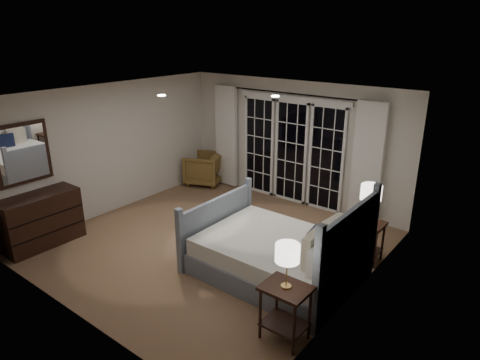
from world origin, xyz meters
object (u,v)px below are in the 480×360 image
Objects in this scene: nightstand_left at (285,304)px; armchair at (204,169)px; lamp_right at (371,193)px; nightstand_right at (366,235)px; dresser at (41,220)px; bed at (278,255)px; lamp_left at (287,254)px.

armchair is (-4.32, 3.34, -0.10)m from nightstand_left.
armchair is (-4.35, 1.02, -0.77)m from lamp_right.
nightstand_right is 0.71m from lamp_right.
lamp_right is (0.02, 2.32, 0.67)m from nightstand_left.
nightstand_left is 0.88× the size of armchair.
armchair is 0.63× the size of dresser.
nightstand_left is at bearing 6.77° from dresser.
bed reaches higher than nightstand_right.
nightstand_left is 0.66m from lamp_left.
bed is at bearing 24.12° from dresser.
lamp_right is at bearing 89.45° from nightstand_left.
nightstand_left is 0.56× the size of dresser.
nightstand_left is 5.46m from armchair.
lamp_right is at bearing -153.43° from nightstand_right.
lamp_left is at bearing -90.55° from lamp_right.
bed is 4.27× the size of lamp_left.
lamp_left is (-0.02, -2.32, 0.70)m from nightstand_right.
lamp_right is 0.76× the size of armchair.
armchair reaches higher than nightstand_left.
bed is 1.67m from lamp_right.
dresser is (-0.13, -3.86, 0.08)m from armchair.
dresser is (-4.48, -2.84, -0.69)m from lamp_right.
lamp_right reaches higher than dresser.
nightstand_left is at bearing -90.55° from nightstand_right.
armchair is at bearing 147.56° from bed.
bed is 1.82× the size of dresser.
nightstand_right is at bearing 32.44° from dresser.
lamp_left is 0.67× the size of armchair.
bed is at bearing -124.42° from nightstand_right.
nightstand_left is 1.31× the size of lamp_left.
nightstand_right is 1.21× the size of lamp_left.
dresser is at bearing -24.28° from armchair.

